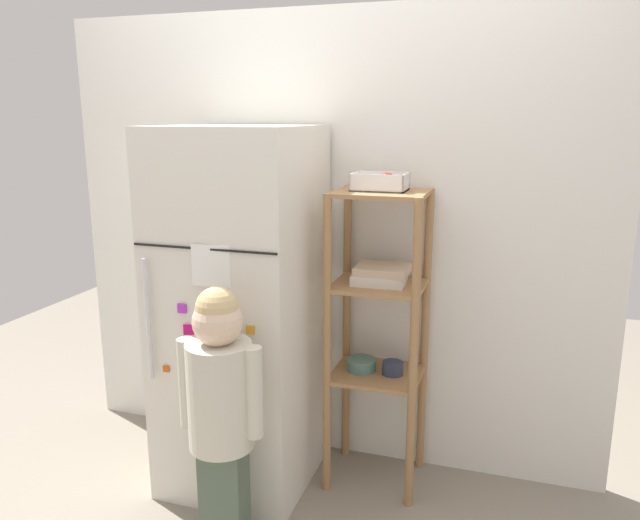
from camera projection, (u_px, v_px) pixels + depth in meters
ground_plane at (302, 485)px, 2.76m from camera, size 6.00×6.00×0.00m
kitchen_wall_back at (327, 243)px, 2.86m from camera, size 2.59×0.03×2.08m
refrigerator at (242, 310)px, 2.68m from camera, size 0.61×0.67×1.58m
child_standing at (221, 394)px, 2.24m from camera, size 0.33×0.25×1.04m
pantry_shelf_unit at (378, 311)px, 2.64m from camera, size 0.40×0.35×1.32m
fruit_bin at (383, 183)px, 2.52m from camera, size 0.22×0.16×0.08m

